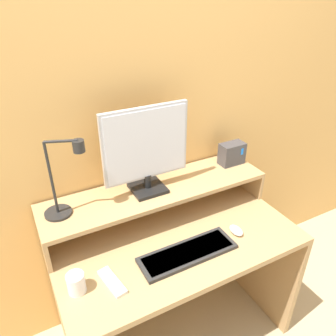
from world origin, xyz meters
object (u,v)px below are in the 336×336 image
at_px(monitor, 146,149).
at_px(mug, 76,283).
at_px(keyboard, 188,253).
at_px(remote_control, 112,282).
at_px(mouse, 236,230).
at_px(desk_lamp, 64,184).
at_px(router_dock, 232,154).

distance_m(monitor, mug, 0.64).
xyz_separation_m(keyboard, remote_control, (-0.35, 0.01, -0.00)).
bearing_deg(mug, mouse, -1.51).
relative_size(mouse, mug, 0.95).
xyz_separation_m(desk_lamp, router_dock, (0.91, 0.03, -0.09)).
relative_size(desk_lamp, mug, 4.13).
xyz_separation_m(monitor, router_dock, (0.53, 0.02, -0.16)).
height_order(router_dock, mouse, router_dock).
bearing_deg(keyboard, remote_control, 179.07).
distance_m(router_dock, mouse, 0.45).
bearing_deg(mouse, monitor, 134.86).
relative_size(monitor, keyboard, 0.95).
height_order(desk_lamp, keyboard, desk_lamp).
bearing_deg(monitor, mug, -146.41).
bearing_deg(monitor, mouse, -45.14).
height_order(desk_lamp, mug, desk_lamp).
height_order(keyboard, mouse, mouse).
bearing_deg(remote_control, mug, 167.79).
bearing_deg(mug, monitor, 33.59).
bearing_deg(desk_lamp, keyboard, -37.40).
relative_size(mouse, remote_control, 0.48).
bearing_deg(monitor, router_dock, 2.59).
relative_size(router_dock, keyboard, 0.31).
distance_m(remote_control, mug, 0.14).
distance_m(monitor, desk_lamp, 0.39).
bearing_deg(remote_control, monitor, 46.02).
height_order(keyboard, remote_control, keyboard).
bearing_deg(desk_lamp, remote_control, -77.15).
height_order(remote_control, mug, mug).
bearing_deg(mug, remote_control, -12.21).
relative_size(router_dock, remote_control, 0.82).
xyz_separation_m(monitor, mug, (-0.45, -0.30, -0.34)).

